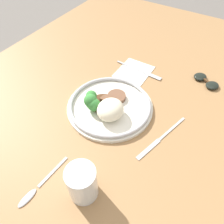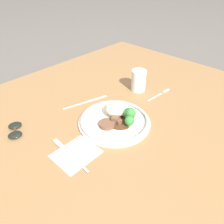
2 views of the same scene
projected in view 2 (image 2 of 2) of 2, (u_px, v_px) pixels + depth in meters
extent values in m
plane|color=#5B5651|center=(103.00, 130.00, 0.86)|extent=(8.00, 8.00, 0.00)
cube|color=olive|center=(103.00, 126.00, 0.85)|extent=(1.58, 1.18, 0.04)
cube|color=silver|center=(76.00, 154.00, 0.71)|extent=(0.14, 0.12, 0.00)
cylinder|color=silver|center=(114.00, 122.00, 0.83)|extent=(0.27, 0.27, 0.01)
torus|color=#B2B2B7|center=(114.00, 120.00, 0.83)|extent=(0.26, 0.26, 0.01)
ellipsoid|color=beige|center=(116.00, 109.00, 0.85)|extent=(0.09, 0.08, 0.06)
cylinder|color=brown|center=(107.00, 124.00, 0.80)|extent=(0.06, 0.06, 0.01)
cylinder|color=#51331E|center=(120.00, 123.00, 0.82)|extent=(0.09, 0.09, 0.00)
cube|color=brown|center=(119.00, 122.00, 0.81)|extent=(0.02, 0.02, 0.02)
cube|color=brown|center=(116.00, 118.00, 0.83)|extent=(0.03, 0.03, 0.02)
cube|color=brown|center=(115.00, 120.00, 0.82)|extent=(0.04, 0.04, 0.03)
cylinder|color=#669E51|center=(129.00, 125.00, 0.80)|extent=(0.01, 0.01, 0.01)
sphere|color=#387F38|center=(129.00, 121.00, 0.79)|extent=(0.04, 0.04, 0.04)
cylinder|color=#669E51|center=(130.00, 120.00, 0.83)|extent=(0.01, 0.01, 0.01)
sphere|color=#387F38|center=(130.00, 115.00, 0.82)|extent=(0.04, 0.04, 0.04)
cylinder|color=#669E51|center=(130.00, 119.00, 0.83)|extent=(0.01, 0.01, 0.02)
sphere|color=#387F38|center=(131.00, 113.00, 0.81)|extent=(0.04, 0.04, 0.04)
cylinder|color=#669E51|center=(128.00, 118.00, 0.84)|extent=(0.01, 0.01, 0.01)
sphere|color=#387F38|center=(128.00, 113.00, 0.82)|extent=(0.04, 0.04, 0.04)
cylinder|color=yellow|center=(138.00, 83.00, 1.02)|extent=(0.06, 0.06, 0.08)
cylinder|color=silver|center=(139.00, 80.00, 1.02)|extent=(0.07, 0.07, 0.10)
cube|color=#ADADB2|center=(77.00, 161.00, 0.68)|extent=(0.02, 0.12, 0.00)
cube|color=#ADADB2|center=(60.00, 145.00, 0.74)|extent=(0.02, 0.07, 0.00)
cube|color=#ADADB2|center=(76.00, 105.00, 0.94)|extent=(0.12, 0.04, 0.00)
cube|color=#ADADB2|center=(98.00, 98.00, 0.98)|extent=(0.09, 0.04, 0.00)
cube|color=#ADADB2|center=(155.00, 97.00, 0.99)|extent=(0.10, 0.01, 0.00)
ellipsoid|color=#ADADB2|center=(166.00, 91.00, 1.03)|extent=(0.05, 0.02, 0.01)
ellipsoid|color=black|center=(15.00, 135.00, 0.77)|extent=(0.06, 0.06, 0.01)
ellipsoid|color=black|center=(15.00, 125.00, 0.81)|extent=(0.06, 0.06, 0.01)
cube|color=#472D19|center=(15.00, 130.00, 0.79)|extent=(0.02, 0.02, 0.00)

